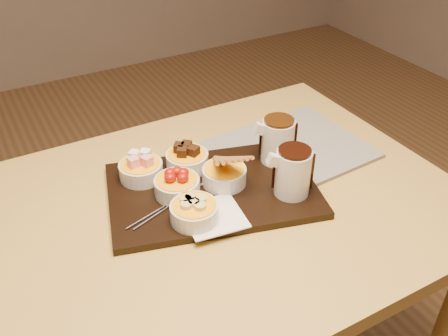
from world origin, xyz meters
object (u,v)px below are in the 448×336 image
dining_table (192,244)px  newspaper (288,150)px  bowl_strawberries (177,187)px  pitcher_dark_chocolate (293,173)px  pitcher_milk_chocolate (278,141)px  serving_board (212,190)px

dining_table → newspaper: newspaper is taller
dining_table → newspaper: (0.32, 0.09, 0.10)m
bowl_strawberries → dining_table: bearing=-81.6°
pitcher_dark_chocolate → newspaper: bearing=71.5°
dining_table → pitcher_milk_chocolate: 0.31m
dining_table → pitcher_dark_chocolate: (0.21, -0.07, 0.17)m
dining_table → bowl_strawberries: size_ratio=12.00×
dining_table → serving_board: serving_board is taller
bowl_strawberries → pitcher_milk_chocolate: (0.27, 0.00, 0.03)m
serving_board → newspaper: (0.25, 0.06, -0.00)m
serving_board → newspaper: bearing=28.3°
dining_table → bowl_strawberries: bowl_strawberries is taller
pitcher_milk_chocolate → serving_board: bearing=-158.2°
bowl_strawberries → pitcher_milk_chocolate: bearing=1.0°
serving_board → pitcher_dark_chocolate: size_ratio=4.33×
pitcher_dark_chocolate → dining_table: bearing=177.2°
pitcher_dark_chocolate → pitcher_milk_chocolate: same height
serving_board → newspaper: size_ratio=1.22×
bowl_strawberries → pitcher_milk_chocolate: pitcher_milk_chocolate is taller
bowl_strawberries → newspaper: (0.33, 0.04, -0.03)m
pitcher_dark_chocolate → bowl_strawberries: bearing=167.3°
bowl_strawberries → pitcher_dark_chocolate: bearing=-28.1°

